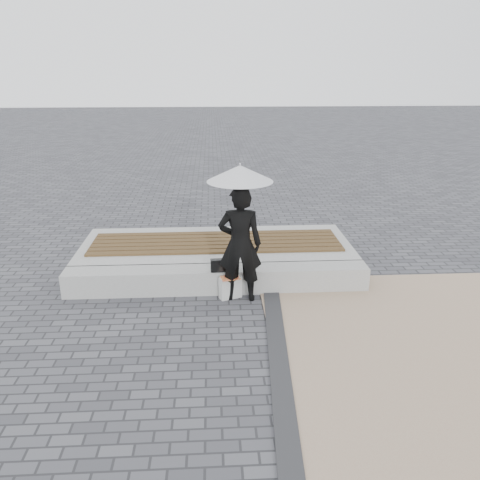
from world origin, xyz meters
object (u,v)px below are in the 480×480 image
seating_ledge (217,279)px  woman (240,244)px  canvas_tote (230,287)px  parasol (240,173)px  handbag (220,265)px

seating_ledge → woman: size_ratio=2.69×
woman → canvas_tote: size_ratio=5.06×
seating_ledge → canvas_tote: bearing=-55.3°
seating_ledge → parasol: size_ratio=3.94×
seating_ledge → parasol: 1.91m
handbag → canvas_tote: bearing=-48.4°
woman → canvas_tote: woman is taller
seating_ledge → handbag: 0.34m
parasol → handbag: 1.58m
handbag → woman: bearing=-36.6°
seating_ledge → parasol: bearing=-43.3°
seating_ledge → canvas_tote: (0.21, -0.30, -0.02)m
parasol → canvas_tote: (-0.15, 0.04, -1.86)m
woman → handbag: woman is taller
parasol → handbag: size_ratio=4.31×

